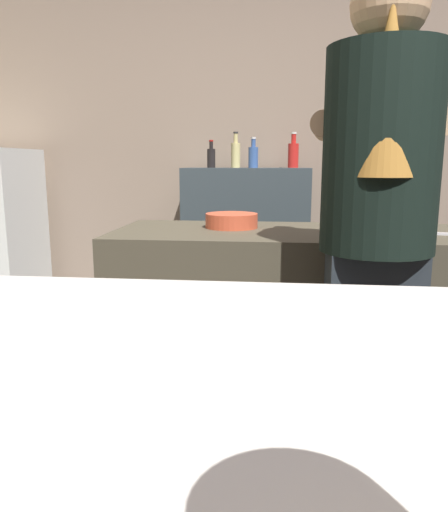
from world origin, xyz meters
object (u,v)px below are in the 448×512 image
at_px(bottle_hot_sauce, 253,156).
at_px(bottle_olive_oil, 211,157).
at_px(mixing_bowl, 232,221).
at_px(bartender, 377,221).
at_px(bottle_vinegar, 293,154).
at_px(bottle_soy, 236,154).
at_px(chefs_knife, 430,233).

xyz_separation_m(bottle_hot_sauce, bottle_olive_oil, (-0.27, -0.00, -0.01)).
bearing_deg(mixing_bowl, bottle_hot_sauce, 88.50).
xyz_separation_m(bartender, bottle_vinegar, (-0.20, 1.75, 0.23)).
bearing_deg(bottle_soy, bottle_vinegar, 6.43).
bearing_deg(bottle_vinegar, mixing_bowl, -103.07).
relative_size(bottle_hot_sauce, bottle_soy, 0.84).
bearing_deg(bartender, chefs_knife, -28.42).
relative_size(chefs_knife, bottle_vinegar, 1.06).
relative_size(bartender, chefs_knife, 7.11).
height_order(chefs_knife, bottle_hot_sauce, bottle_hot_sauce).
distance_m(bottle_olive_oil, bottle_soy, 0.16).
relative_size(mixing_bowl, bottle_soy, 0.96).
xyz_separation_m(chefs_knife, bottle_vinegar, (-0.48, 1.35, 0.32)).
xyz_separation_m(bartender, mixing_bowl, (-0.49, 0.52, -0.07)).
relative_size(bottle_vinegar, bottle_hot_sauce, 1.18).
relative_size(bottle_vinegar, bottle_soy, 0.99).
xyz_separation_m(mixing_bowl, bottle_hot_sauce, (0.03, 1.16, 0.28)).
xyz_separation_m(bottle_vinegar, bottle_hot_sauce, (-0.26, -0.07, -0.01)).
bearing_deg(bottle_hot_sauce, bottle_vinegar, 15.95).
bearing_deg(bartender, bottle_vinegar, 12.86).
distance_m(bartender, bottle_hot_sauce, 1.75).
height_order(mixing_bowl, bottle_hot_sauce, bottle_hot_sauce).
bearing_deg(bottle_hot_sauce, bottle_olive_oil, -179.22).
height_order(mixing_bowl, chefs_knife, mixing_bowl).
relative_size(bartender, bottle_vinegar, 7.56).
distance_m(chefs_knife, bottle_hot_sauce, 1.50).
bearing_deg(bottle_olive_oil, bartender, -66.46).
distance_m(mixing_bowl, bottle_hot_sauce, 1.19).
bearing_deg(bottle_vinegar, bartender, -83.38).
distance_m(bartender, mixing_bowl, 0.72).
xyz_separation_m(bottle_hot_sauce, bottle_soy, (-0.12, 0.03, 0.01)).
bearing_deg(bottle_olive_oil, bottle_hot_sauce, 0.78).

